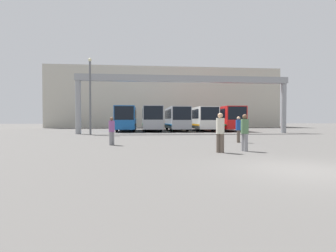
{
  "coord_description": "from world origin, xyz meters",
  "views": [
    {
      "loc": [
        -4.86,
        -7.35,
        1.51
      ],
      "look_at": [
        -1.69,
        23.75,
        0.78
      ],
      "focal_mm": 28.0,
      "sensor_mm": 36.0,
      "label": 1
    }
  ],
  "objects": [
    {
      "name": "pedestrian_far_center",
      "position": [
        -1.23,
        4.42,
        0.97
      ],
      "size": [
        0.38,
        0.38,
        1.84
      ],
      "rotation": [
        0.0,
        0.0,
        5.54
      ],
      "color": "brown",
      "rests_on": "ground"
    },
    {
      "name": "bus_slot_3",
      "position": [
        3.44,
        29.45,
        1.84
      ],
      "size": [
        2.5,
        11.43,
        3.19
      ],
      "color": "silver",
      "rests_on": "ground"
    },
    {
      "name": "lamp_post",
      "position": [
        -9.96,
        19.56,
        4.21
      ],
      "size": [
        0.36,
        0.36,
        7.69
      ],
      "color": "#595B60",
      "rests_on": "ground"
    },
    {
      "name": "pedestrian_near_left",
      "position": [
        1.59,
        9.52,
        0.92
      ],
      "size": [
        0.36,
        0.36,
        1.74
      ],
      "rotation": [
        0.0,
        0.0,
        1.04
      ],
      "color": "brown",
      "rests_on": "ground"
    },
    {
      "name": "building_backdrop",
      "position": [
        0.0,
        48.68,
        5.89
      ],
      "size": [
        45.73,
        12.0,
        11.79
      ],
      "color": "#B7B2A3",
      "rests_on": "ground"
    },
    {
      "name": "overhead_gantry",
      "position": [
        0.0,
        21.57,
        5.32
      ],
      "size": [
        23.81,
        0.8,
        6.43
      ],
      "color": "gray",
      "rests_on": "ground"
    },
    {
      "name": "ground_plane",
      "position": [
        0.0,
        0.0,
        0.0
      ],
      "size": [
        200.0,
        200.0,
        0.0
      ],
      "primitive_type": "plane",
      "color": "#514F4C"
    },
    {
      "name": "bus_slot_0",
      "position": [
        -6.88,
        28.83,
        1.86
      ],
      "size": [
        2.49,
        10.2,
        3.24
      ],
      "color": "#1959A5",
      "rests_on": "ground"
    },
    {
      "name": "bus_slot_1",
      "position": [
        -3.44,
        29.97,
        1.89
      ],
      "size": [
        2.52,
        12.48,
        3.28
      ],
      "color": "#999EA5",
      "rests_on": "ground"
    },
    {
      "name": "bus_slot_2",
      "position": [
        0.0,
        28.81,
        1.85
      ],
      "size": [
        2.46,
        10.15,
        3.21
      ],
      "color": "#999EA5",
      "rests_on": "ground"
    },
    {
      "name": "pedestrian_near_center",
      "position": [
        0.1,
        4.83,
        0.95
      ],
      "size": [
        0.37,
        0.37,
        1.79
      ],
      "rotation": [
        0.0,
        0.0,
        1.95
      ],
      "color": "gray",
      "rests_on": "ground"
    },
    {
      "name": "bus_slot_4",
      "position": [
        6.88,
        29.21,
        1.88
      ],
      "size": [
        2.62,
        10.96,
        3.26
      ],
      "color": "red",
      "rests_on": "ground"
    },
    {
      "name": "pedestrian_mid_left",
      "position": [
        -6.63,
        8.59,
        0.89
      ],
      "size": [
        0.35,
        0.35,
        1.68
      ],
      "rotation": [
        0.0,
        0.0,
        0.84
      ],
      "color": "gray",
      "rests_on": "ground"
    }
  ]
}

